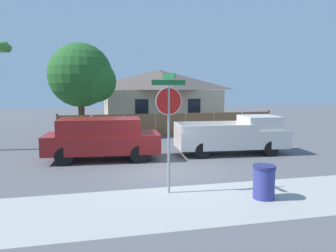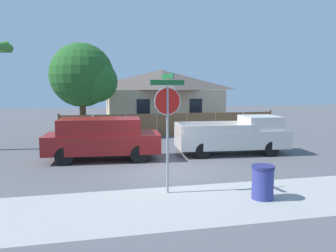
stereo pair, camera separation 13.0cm
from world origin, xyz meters
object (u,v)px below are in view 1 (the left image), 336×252
(red_suv, at_px, (102,138))
(trash_bin, at_px, (264,182))
(oak_tree, at_px, (83,77))
(orange_pickup, at_px, (235,135))
(house, at_px, (159,96))
(stop_sign, at_px, (169,111))

(red_suv, distance_m, trash_bin, 7.52)
(oak_tree, relative_size, red_suv, 1.19)
(orange_pickup, distance_m, trash_bin, 6.40)
(house, relative_size, oak_tree, 1.66)
(house, height_order, stop_sign, house)
(red_suv, relative_size, orange_pickup, 0.94)
(house, xyz_separation_m, trash_bin, (-0.97, -19.59, -1.92))
(oak_tree, distance_m, red_suv, 7.89)
(orange_pickup, height_order, trash_bin, orange_pickup)
(red_suv, relative_size, trash_bin, 5.18)
(stop_sign, bearing_deg, red_suv, 101.76)
(red_suv, height_order, stop_sign, stop_sign)
(stop_sign, bearing_deg, orange_pickup, 40.52)
(orange_pickup, distance_m, stop_sign, 6.86)
(red_suv, bearing_deg, house, 72.72)
(orange_pickup, bearing_deg, house, 98.14)
(stop_sign, height_order, trash_bin, stop_sign)
(orange_pickup, xyz_separation_m, trash_bin, (-1.89, -6.10, -0.39))
(house, distance_m, red_suv, 14.54)
(red_suv, height_order, orange_pickup, red_suv)
(house, height_order, orange_pickup, house)
(trash_bin, bearing_deg, red_suv, 125.28)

